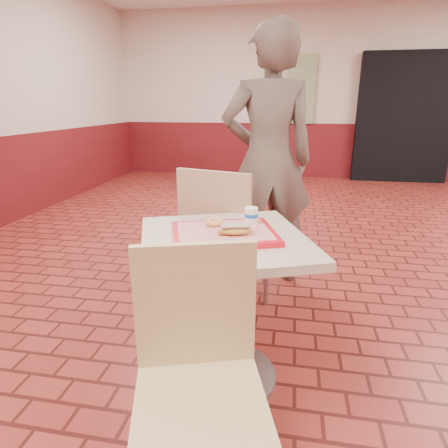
% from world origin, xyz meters
% --- Properties ---
extents(room_shell, '(8.01, 10.01, 3.01)m').
position_xyz_m(room_shell, '(0.00, 0.00, 1.50)').
color(room_shell, maroon).
rests_on(room_shell, ground).
extents(wainscot_band, '(8.00, 10.00, 1.00)m').
position_xyz_m(wainscot_band, '(0.00, 0.00, 0.50)').
color(wainscot_band, '#5A1115').
rests_on(wainscot_band, ground).
extents(corridor_doorway, '(1.60, 0.22, 2.20)m').
position_xyz_m(corridor_doorway, '(1.20, 4.88, 1.10)').
color(corridor_doorway, black).
rests_on(corridor_doorway, ground).
extents(promo_poster, '(0.50, 0.03, 1.20)m').
position_xyz_m(promo_poster, '(-0.60, 4.94, 1.60)').
color(promo_poster, gray).
rests_on(promo_poster, wainscot_band).
extents(main_table, '(0.74, 0.74, 0.78)m').
position_xyz_m(main_table, '(-0.99, -0.78, 0.53)').
color(main_table, beige).
rests_on(main_table, ground).
extents(chair_main_front, '(0.53, 0.53, 0.92)m').
position_xyz_m(chair_main_front, '(-0.97, -1.35, 0.51)').
color(chair_main_front, '#D1B57D').
rests_on(chair_main_front, ground).
extents(chair_main_back, '(0.57, 0.57, 1.00)m').
position_xyz_m(chair_main_back, '(-1.10, -0.21, 0.56)').
color(chair_main_back, tan).
rests_on(chair_main_back, ground).
extents(customer, '(0.79, 0.62, 1.91)m').
position_xyz_m(customer, '(-0.88, 0.45, 0.95)').
color(customer, '#61554B').
rests_on(customer, ground).
extents(serving_tray, '(0.46, 0.36, 0.03)m').
position_xyz_m(serving_tray, '(-0.99, -0.78, 0.80)').
color(serving_tray, red).
rests_on(serving_tray, main_table).
extents(ring_donut, '(0.11, 0.11, 0.03)m').
position_xyz_m(ring_donut, '(-1.05, -0.71, 0.83)').
color(ring_donut, '#E09751').
rests_on(ring_donut, serving_tray).
extents(long_john_donut, '(0.16, 0.10, 0.05)m').
position_xyz_m(long_john_donut, '(-0.93, -0.83, 0.83)').
color(long_john_donut, gold).
rests_on(long_john_donut, serving_tray).
extents(paper_cup, '(0.07, 0.07, 0.08)m').
position_xyz_m(paper_cup, '(-0.88, -0.66, 0.85)').
color(paper_cup, white).
rests_on(paper_cup, serving_tray).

